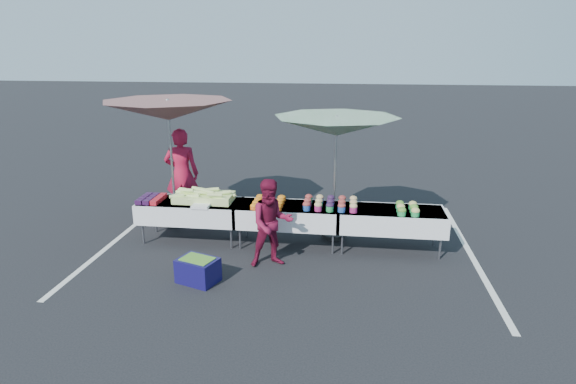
# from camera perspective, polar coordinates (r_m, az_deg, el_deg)

# --- Properties ---
(ground) EXTENTS (80.00, 80.00, 0.00)m
(ground) POSITION_cam_1_polar(r_m,az_deg,el_deg) (8.80, -0.00, -6.24)
(ground) COLOR black
(stripe_left) EXTENTS (0.10, 5.00, 0.00)m
(stripe_left) POSITION_cam_1_polar(r_m,az_deg,el_deg) (9.71, -19.14, -4.93)
(stripe_left) COLOR silver
(stripe_left) RESTS_ON ground
(stripe_right) EXTENTS (0.10, 5.00, 0.00)m
(stripe_right) POSITION_cam_1_polar(r_m,az_deg,el_deg) (8.99, 20.81, -6.87)
(stripe_right) COLOR silver
(stripe_right) RESTS_ON ground
(table_left) EXTENTS (1.86, 0.81, 0.75)m
(table_left) POSITION_cam_1_polar(r_m,az_deg,el_deg) (8.99, -11.46, -2.11)
(table_left) COLOR white
(table_left) RESTS_ON ground
(table_center) EXTENTS (1.86, 0.81, 0.75)m
(table_center) POSITION_cam_1_polar(r_m,az_deg,el_deg) (8.59, -0.00, -2.66)
(table_center) COLOR white
(table_center) RESTS_ON ground
(table_right) EXTENTS (1.86, 0.81, 0.75)m
(table_right) POSITION_cam_1_polar(r_m,az_deg,el_deg) (8.55, 12.06, -3.13)
(table_right) COLOR white
(table_right) RESTS_ON ground
(berry_punnets) EXTENTS (0.40, 0.54, 0.08)m
(berry_punnets) POSITION_cam_1_polar(r_m,az_deg,el_deg) (9.12, -15.88, -0.78)
(berry_punnets) COLOR black
(berry_punnets) RESTS_ON table_left
(corn_pile) EXTENTS (1.16, 0.57, 0.26)m
(corn_pile) POSITION_cam_1_polar(r_m,az_deg,el_deg) (8.87, -9.96, -0.53)
(corn_pile) COLOR #B3DF72
(corn_pile) RESTS_ON table_left
(plastic_bags) EXTENTS (0.30, 0.25, 0.05)m
(plastic_bags) POSITION_cam_1_polar(r_m,az_deg,el_deg) (8.56, -10.27, -1.64)
(plastic_bags) COLOR white
(plastic_bags) RESTS_ON table_left
(carrot_bowls) EXTENTS (0.55, 0.69, 0.11)m
(carrot_bowls) POSITION_cam_1_polar(r_m,az_deg,el_deg) (8.56, -2.33, -1.21)
(carrot_bowls) COLOR orange
(carrot_bowls) RESTS_ON table_center
(potato_cups) EXTENTS (0.94, 0.58, 0.16)m
(potato_cups) POSITION_cam_1_polar(r_m,az_deg,el_deg) (8.45, 5.05, -1.29)
(potato_cups) COLOR #204A98
(potato_cups) RESTS_ON table_right
(bean_baskets) EXTENTS (0.36, 0.50, 0.15)m
(bean_baskets) POSITION_cam_1_polar(r_m,az_deg,el_deg) (8.41, 13.97, -1.88)
(bean_baskets) COLOR #238D46
(bean_baskets) RESTS_ON table_right
(vendor) EXTENTS (0.75, 0.55, 1.89)m
(vendor) POSITION_cam_1_polar(r_m,az_deg,el_deg) (10.12, -12.47, 2.11)
(vendor) COLOR #B01435
(vendor) RESTS_ON ground
(customer) EXTENTS (0.86, 0.76, 1.46)m
(customer) POSITION_cam_1_polar(r_m,az_deg,el_deg) (7.76, -1.96, -3.72)
(customer) COLOR maroon
(customer) RESTS_ON ground
(umbrella_left) EXTENTS (2.68, 2.68, 2.52)m
(umbrella_left) POSITION_cam_1_polar(r_m,az_deg,el_deg) (9.48, -14.02, 9.27)
(umbrella_left) COLOR black
(umbrella_left) RESTS_ON ground
(umbrella_right) EXTENTS (2.48, 2.48, 2.30)m
(umbrella_right) POSITION_cam_1_polar(r_m,az_deg,el_deg) (8.61, 5.75, 7.65)
(umbrella_right) COLOR black
(umbrella_right) RESTS_ON ground
(storage_bin) EXTENTS (0.69, 0.60, 0.38)m
(storage_bin) POSITION_cam_1_polar(r_m,az_deg,el_deg) (7.54, -10.63, -9.04)
(storage_bin) COLOR #110E46
(storage_bin) RESTS_ON ground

